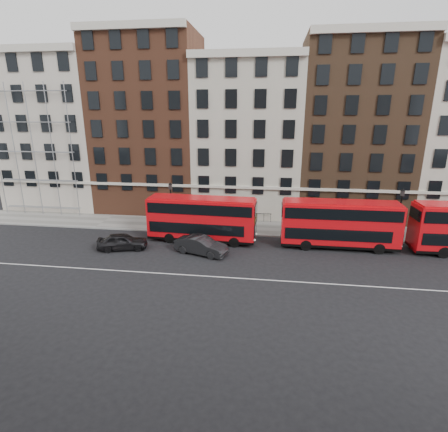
# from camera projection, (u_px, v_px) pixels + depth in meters

# --- Properties ---
(ground) EXTENTS (120.00, 120.00, 0.00)m
(ground) POSITION_uv_depth(u_px,v_px,m) (231.00, 267.00, 29.80)
(ground) COLOR black
(ground) RESTS_ON ground
(pavement) EXTENTS (80.00, 5.00, 0.15)m
(pavement) POSITION_uv_depth(u_px,v_px,m) (242.00, 227.00, 39.74)
(pavement) COLOR slate
(pavement) RESTS_ON ground
(kerb) EXTENTS (80.00, 0.30, 0.16)m
(kerb) POSITION_uv_depth(u_px,v_px,m) (240.00, 235.00, 37.37)
(kerb) COLOR gray
(kerb) RESTS_ON ground
(road_centre_line) EXTENTS (70.00, 0.12, 0.01)m
(road_centre_line) POSITION_uv_depth(u_px,v_px,m) (228.00, 278.00, 27.90)
(road_centre_line) COLOR white
(road_centre_line) RESTS_ON ground
(building_terrace) EXTENTS (64.00, 11.95, 22.00)m
(building_terrace) POSITION_uv_depth(u_px,v_px,m) (246.00, 132.00, 43.83)
(building_terrace) COLOR #BCB1A3
(building_terrace) RESTS_ON ground
(bus_b) EXTENTS (10.95, 3.08, 4.56)m
(bus_b) POSITION_uv_depth(u_px,v_px,m) (201.00, 218.00, 35.11)
(bus_b) COLOR red
(bus_b) RESTS_ON ground
(bus_c) EXTENTS (11.00, 2.69, 4.62)m
(bus_c) POSITION_uv_depth(u_px,v_px,m) (339.00, 223.00, 33.36)
(bus_c) COLOR red
(bus_c) RESTS_ON ground
(car_rear) EXTENTS (4.99, 3.01, 1.59)m
(car_rear) POSITION_uv_depth(u_px,v_px,m) (122.00, 241.00, 33.40)
(car_rear) COLOR black
(car_rear) RESTS_ON ground
(car_front) EXTENTS (5.31, 3.23, 1.65)m
(car_front) POSITION_uv_depth(u_px,v_px,m) (201.00, 245.00, 32.35)
(car_front) COLOR #232325
(car_front) RESTS_ON ground
(lamp_post_left) EXTENTS (0.44, 0.44, 5.33)m
(lamp_post_left) POSITION_uv_depth(u_px,v_px,m) (171.00, 204.00, 37.84)
(lamp_post_left) COLOR black
(lamp_post_left) RESTS_ON pavement
(lamp_post_right) EXTENTS (0.44, 0.44, 5.33)m
(lamp_post_right) POSITION_uv_depth(u_px,v_px,m) (400.00, 212.00, 34.97)
(lamp_post_right) COLOR black
(lamp_post_right) RESTS_ON pavement
(iron_railings) EXTENTS (6.60, 0.06, 1.00)m
(iron_railings) POSITION_uv_depth(u_px,v_px,m) (244.00, 217.00, 41.66)
(iron_railings) COLOR black
(iron_railings) RESTS_ON pavement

